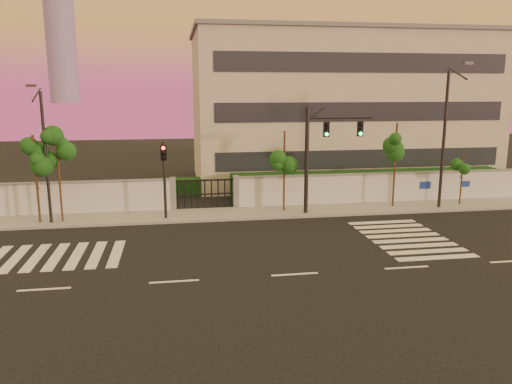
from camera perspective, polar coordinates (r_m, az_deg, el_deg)
ground at (r=21.27m, az=4.45°, el=-9.38°), size 120.00×120.00×0.00m
sidewalk at (r=31.08m, az=-0.11°, el=-2.38°), size 60.00×3.00×0.15m
perimeter_wall at (r=32.32m, az=-0.35°, el=-0.03°), size 60.00×0.36×2.20m
hedge_row at (r=35.19m, az=0.66°, el=0.52°), size 41.00×4.25×1.80m
institutional_building at (r=43.52m, az=9.35°, el=9.59°), size 24.40×12.40×12.25m
road_markings at (r=24.47m, az=-1.27°, el=-6.47°), size 57.00×7.62×0.02m
street_tree_b at (r=30.51m, az=-23.92°, el=3.45°), size 1.63×1.30×5.15m
street_tree_c at (r=30.22m, az=-21.70°, el=3.91°), size 1.39×1.11×5.41m
street_tree_d at (r=30.81m, az=3.30°, el=4.48°), size 1.51×1.20×5.14m
street_tree_e at (r=33.14m, az=15.72°, el=5.05°), size 1.54×1.23×5.51m
street_tree_f at (r=35.45m, az=22.54°, el=2.57°), size 1.32×1.05×3.48m
traffic_signal_main at (r=30.46m, az=7.36°, el=5.06°), size 4.17×0.39×6.59m
traffic_signal_secondary at (r=29.46m, az=-10.45°, el=2.37°), size 0.36×0.35×4.66m
streetlight_west at (r=30.03m, az=-23.01°, el=4.30°), size 0.47×1.89×7.87m
streetlight_east at (r=33.48m, az=20.88°, el=6.34°), size 0.55×2.21×9.17m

